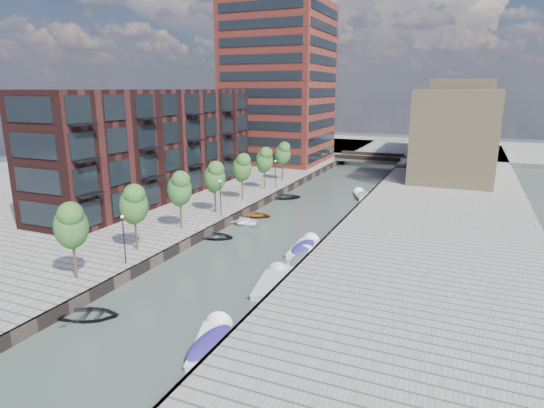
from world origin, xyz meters
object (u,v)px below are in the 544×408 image
Objects in this scene: sloop_0 at (89,318)px; motorboat_3 at (305,248)px; motorboat_0 at (212,342)px; sloop_3 at (245,224)px; motorboat_2 at (273,283)px; sloop_2 at (254,217)px; sloop_1 at (214,238)px; motorboat_4 at (362,195)px; bridge at (369,158)px; tree_0 at (71,224)px; motorboat_1 at (302,260)px; tree_5 at (264,159)px; tree_1 at (134,203)px; car at (404,162)px; tree_6 at (283,153)px; tree_2 at (180,188)px; sloop_4 at (284,198)px; tree_4 at (242,167)px; tree_3 at (214,176)px.

sloop_0 is 20.53m from motorboat_3.
sloop_3 is at bearing 112.16° from motorboat_0.
sloop_2 is at bearing 119.73° from motorboat_2.
motorboat_4 is at bearing -29.13° from sloop_1.
motorboat_0 is (9.52, -23.38, 0.22)m from sloop_3.
bridge is 2.18× the size of tree_0.
motorboat_1 is (13.82, 12.44, -5.11)m from tree_0.
tree_1 is at bearing -90.00° from tree_5.
car is at bearing 6.06° from sloop_3.
tree_6 reaches higher than motorboat_1.
sloop_0 is 23.77m from sloop_3.
tree_2 is at bearing -8.67° from sloop_0.
tree_1 is at bearing -173.94° from sloop_3.
motorboat_0 reaches higher than sloop_4.
car is (16.00, 35.22, -3.57)m from tree_4.
tree_4 reaches higher than motorboat_4.
tree_5 reaches higher than motorboat_0.
motorboat_0 is 65.89m from car.
tree_5 and tree_6 have the same top height.
sloop_4 is at bearing 62.37° from tree_4.
motorboat_3 is at bearing -48.10° from sloop_0.
motorboat_4 is at bearing -34.21° from sloop_0.
tree_0 reaches higher than motorboat_2.
tree_3 is (0.00, 21.00, 0.00)m from tree_0.
bridge is 53.20m from sloop_1.
tree_4 reaches higher than motorboat_2.
tree_6 reaches higher than car.
tree_3 reaches higher than car.
tree_2 is 1.03× the size of motorboat_2.
motorboat_0 is at bearing -89.37° from motorboat_2.
motorboat_2 reaches higher than sloop_3.
tree_0 is at bearing -97.13° from bridge.
sloop_1 is at bearing -61.68° from tree_3.
motorboat_3 is (13.06, -12.57, -5.09)m from tree_4.
motorboat_3 is (-0.76, 2.99, 0.03)m from motorboat_1.
motorboat_3 is at bearing 104.26° from motorboat_1.
bridge is at bearing -25.61° from sloop_0.
motorboat_2 is (-0.49, -5.49, -0.09)m from motorboat_1.
tree_6 is 1.36× the size of sloop_1.
sloop_1 is at bearing -19.34° from sloop_0.
motorboat_1 is at bearing 88.56° from motorboat_0.
motorboat_4 is (13.25, 18.64, -5.10)m from tree_3.
motorboat_0 is (10.25, -17.69, 0.22)m from sloop_1.
tree_6 is at bearing -16.89° from sloop_0.
sloop_1 is (3.19, -19.92, -5.31)m from tree_5.
sloop_2 is (0.35, 9.03, 0.00)m from sloop_1.
tree_4 is at bearing 7.02° from sloop_1.
tree_4 is at bearing 113.71° from motorboat_0.
sloop_0 is at bearing -177.61° from motorboat_0.
car is at bearing 86.48° from motorboat_3.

